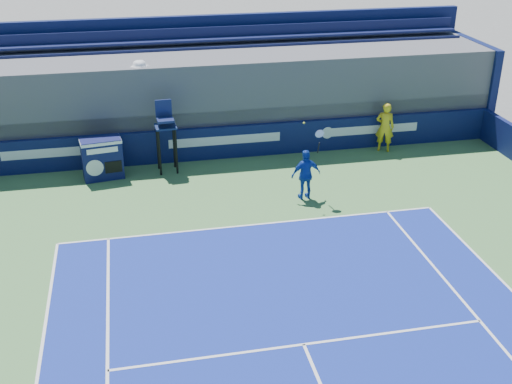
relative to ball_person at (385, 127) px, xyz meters
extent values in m
imported|color=yellow|center=(0.00, 0.00, 0.00)|extent=(0.79, 0.67, 1.84)
cube|color=white|center=(-5.85, -4.72, -0.91)|extent=(10.97, 0.07, 0.00)
cube|color=white|center=(-5.85, -10.20, -0.91)|extent=(8.23, 0.07, 0.00)
cube|color=#0C1444|center=(-5.85, 0.50, -0.33)|extent=(20.40, 0.20, 1.20)
cube|color=white|center=(-11.85, 0.39, -0.21)|extent=(3.20, 0.01, 0.32)
cube|color=white|center=(-5.85, 0.39, -0.21)|extent=(4.00, 0.01, 0.32)
cube|color=white|center=(-0.35, 0.39, -0.21)|extent=(3.60, 0.01, 0.32)
cylinder|color=white|center=(-2.05, 0.39, -0.21)|extent=(0.44, 0.01, 0.44)
cube|color=#0E1346|center=(-10.12, -0.42, -0.23)|extent=(1.39, 0.88, 1.40)
cube|color=white|center=(-10.12, -0.42, 0.40)|extent=(1.41, 0.90, 0.10)
cylinder|color=silver|center=(-10.36, -0.82, -0.38)|extent=(0.56, 0.10, 0.56)
cube|color=black|center=(-9.77, -0.74, -0.43)|extent=(0.55, 0.10, 0.40)
cube|color=white|center=(-10.07, -0.78, 0.19)|extent=(0.99, 0.15, 0.18)
cylinder|color=black|center=(-8.22, -0.60, -0.13)|extent=(0.07, 0.07, 1.60)
cylinder|color=black|center=(-7.66, -0.56, -0.13)|extent=(0.07, 0.07, 1.60)
cylinder|color=black|center=(-8.25, -0.04, -0.13)|extent=(0.07, 0.07, 1.60)
cylinder|color=black|center=(-7.69, 0.00, -0.13)|extent=(0.07, 0.07, 1.60)
cube|color=#0E1C4A|center=(-7.96, -0.30, 0.70)|extent=(0.74, 0.74, 0.06)
cube|color=#141E4E|center=(-7.95, -0.40, 0.95)|extent=(0.57, 0.48, 0.08)
cube|color=#151E4F|center=(-7.97, -0.04, 1.25)|extent=(0.55, 0.09, 0.60)
imported|color=#153EAD|center=(-3.91, -3.31, -0.11)|extent=(0.98, 0.49, 1.62)
cylinder|color=black|center=(-3.56, -3.35, 0.77)|extent=(0.03, 0.15, 0.39)
torus|color=silver|center=(-3.56, -3.42, 1.25)|extent=(0.30, 0.12, 0.29)
cylinder|color=silver|center=(-3.56, -3.42, 1.25)|extent=(0.25, 0.09, 0.24)
sphere|color=yellow|center=(-4.06, -3.41, 1.62)|extent=(0.07, 0.07, 0.07)
cube|color=#58585E|center=(-5.85, 2.40, 0.76)|extent=(20.40, 3.60, 3.38)
cube|color=#58585E|center=(-5.85, 1.05, 0.54)|extent=(20.40, 0.90, 0.55)
cube|color=#131A47|center=(-5.85, 0.95, 1.02)|extent=(20.00, 0.45, 0.08)
cube|color=#131A47|center=(-5.85, 1.20, 1.22)|extent=(20.00, 0.06, 0.45)
cube|color=#58585E|center=(-5.85, 1.95, 1.09)|extent=(20.40, 0.90, 0.55)
cube|color=#131A47|center=(-5.85, 1.85, 1.57)|extent=(20.00, 0.45, 0.08)
cube|color=#131A47|center=(-5.85, 2.10, 1.77)|extent=(20.00, 0.06, 0.45)
cube|color=#58585E|center=(-5.85, 2.85, 1.64)|extent=(20.40, 0.90, 0.55)
cube|color=#131A47|center=(-5.85, 2.75, 2.12)|extent=(20.00, 0.45, 0.08)
cube|color=#131A47|center=(-5.85, 3.00, 2.32)|extent=(20.00, 0.06, 0.45)
cube|color=#58585E|center=(-5.85, 3.75, 2.19)|extent=(20.40, 0.90, 0.55)
cube|color=#131A47|center=(-5.85, 3.65, 2.67)|extent=(20.00, 0.45, 0.08)
cube|color=#131A47|center=(-5.85, 3.90, 2.87)|extent=(20.00, 0.06, 0.45)
cube|color=#0C1647|center=(-5.85, 4.35, 1.27)|extent=(20.80, 0.30, 4.40)
cube|color=#0C1647|center=(4.50, 2.40, 0.77)|extent=(0.30, 3.90, 3.40)
imported|color=gold|center=(-11.99, 1.00, 1.63)|extent=(0.80, 0.64, 1.58)
imported|color=white|center=(-8.63, 1.00, 1.74)|extent=(1.30, 0.94, 1.81)
imported|color=black|center=(0.88, 1.00, 1.60)|extent=(0.61, 0.44, 1.53)
camera|label=1|loc=(-9.05, -20.74, 7.93)|focal=45.00mm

